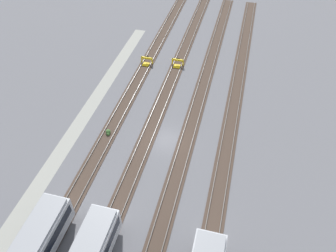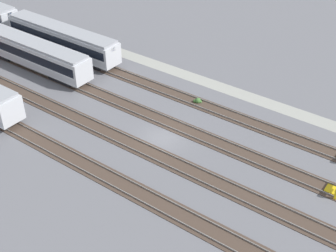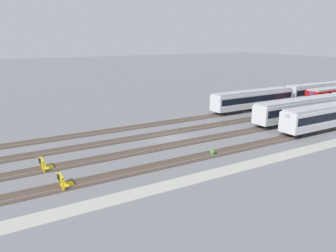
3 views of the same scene
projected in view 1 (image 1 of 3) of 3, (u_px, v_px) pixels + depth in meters
The scene contains 9 objects.
ground_plane at pixel (167, 140), 41.97m from camera, with size 400.00×400.00×0.00m, color slate.
service_walkway at pixel (79, 124), 44.14m from camera, with size 54.00×2.00×0.01m, color #9E9E93.
rail_track_nearest at pixel (111, 129), 43.30m from camera, with size 90.00×2.24×0.21m.
rail_track_near_inner at pixel (148, 136), 42.39m from camera, with size 90.00×2.24×0.21m.
rail_track_middle at pixel (186, 143), 41.48m from camera, with size 90.00×2.24×0.21m.
rail_track_far_inner at pixel (226, 151), 40.58m from camera, with size 90.00×2.24×0.21m.
bumper_stop_nearest_track at pixel (147, 61), 54.20m from camera, with size 1.35×2.00×1.22m.
bumper_stop_near_inner_track at pixel (177, 63), 53.79m from camera, with size 1.35×2.00×1.22m.
weed_clump at pixel (108, 132), 42.63m from camera, with size 0.92×0.70×0.64m.
Camera 1 is at (28.01, 7.36, 30.42)m, focal length 35.00 mm.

